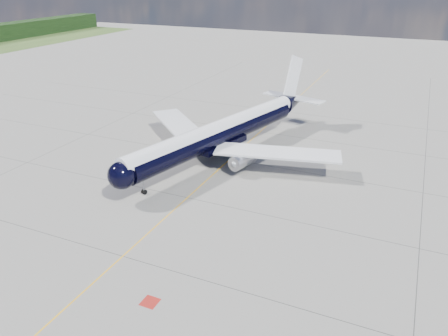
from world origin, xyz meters
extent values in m
plane|color=gray|center=(0.00, 30.00, 0.00)|extent=(320.00, 320.00, 0.00)
cube|color=#FCB20D|center=(0.00, 25.00, 0.00)|extent=(0.16, 160.00, 0.01)
cube|color=maroon|center=(6.80, -10.00, 0.00)|extent=(1.60, 1.60, 0.01)
cylinder|color=black|center=(-1.84, 24.49, 4.21)|extent=(13.53, 37.79, 3.81)
sphere|color=black|center=(-7.02, 5.12, 4.21)|extent=(4.67, 4.67, 3.81)
cone|color=black|center=(4.25, 47.25, 4.81)|extent=(5.49, 7.76, 3.81)
cylinder|color=white|center=(-1.84, 24.49, 5.16)|extent=(13.24, 39.51, 2.97)
cube|color=black|center=(-7.07, 4.92, 4.76)|extent=(2.64, 1.78, 0.55)
cube|color=white|center=(-11.62, 28.66, 3.31)|extent=(17.50, 16.79, 0.32)
cube|color=white|center=(8.72, 23.22, 3.31)|extent=(19.88, 9.22, 0.32)
cube|color=black|center=(-1.84, 24.49, 2.81)|extent=(6.66, 10.77, 1.00)
cylinder|color=#BABAC2|center=(-8.65, 24.24, 2.16)|extent=(3.36, 5.04, 2.25)
cylinder|color=#BABAC2|center=(3.94, 20.87, 2.16)|extent=(3.36, 5.04, 2.25)
sphere|color=gray|center=(-9.20, 22.20, 2.16)|extent=(1.35, 1.35, 1.10)
sphere|color=gray|center=(3.39, 18.83, 2.16)|extent=(1.35, 1.35, 1.10)
cube|color=white|center=(-8.60, 24.43, 2.91)|extent=(1.04, 3.16, 1.10)
cube|color=white|center=(3.99, 21.06, 2.91)|extent=(1.04, 3.16, 1.10)
cube|color=white|center=(4.12, 46.76, 9.93)|extent=(1.95, 6.23, 8.55)
cube|color=white|center=(4.25, 47.25, 5.61)|extent=(13.42, 6.47, 0.22)
cylinder|color=gray|center=(-6.11, 8.51, 1.25)|extent=(0.22, 0.22, 2.11)
cylinder|color=black|center=(-6.31, 8.56, 0.35)|extent=(0.36, 0.72, 0.70)
cylinder|color=black|center=(-5.92, 8.46, 0.35)|extent=(0.36, 0.72, 0.70)
cylinder|color=gray|center=(-4.55, 26.77, 1.35)|extent=(0.32, 0.32, 1.90)
cylinder|color=gray|center=(1.65, 25.11, 1.35)|extent=(0.32, 0.32, 1.90)
cylinder|color=black|center=(-4.69, 26.24, 0.55)|extent=(0.72, 1.18, 1.10)
cylinder|color=black|center=(-4.41, 27.30, 0.55)|extent=(0.72, 1.18, 1.10)
cylinder|color=black|center=(1.51, 24.58, 0.55)|extent=(0.72, 1.18, 1.10)
cylinder|color=black|center=(1.79, 25.64, 0.55)|extent=(0.72, 1.18, 1.10)
camera|label=1|loc=(26.59, -36.93, 28.83)|focal=35.00mm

